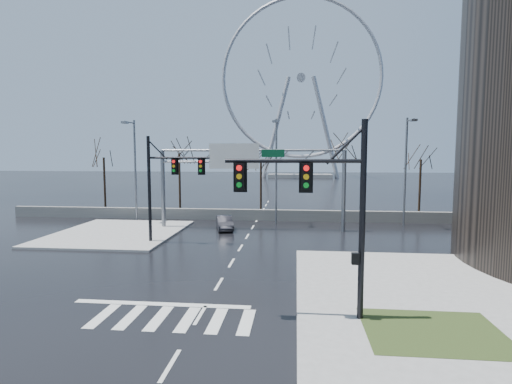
# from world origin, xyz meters

# --- Properties ---
(ground) EXTENTS (260.00, 260.00, 0.00)m
(ground) POSITION_xyz_m (0.00, 0.00, 0.00)
(ground) COLOR black
(ground) RESTS_ON ground
(sidewalk_right_ext) EXTENTS (12.00, 10.00, 0.15)m
(sidewalk_right_ext) POSITION_xyz_m (10.00, 2.00, 0.07)
(sidewalk_right_ext) COLOR gray
(sidewalk_right_ext) RESTS_ON ground
(sidewalk_far) EXTENTS (10.00, 12.00, 0.15)m
(sidewalk_far) POSITION_xyz_m (-11.00, 12.00, 0.07)
(sidewalk_far) COLOR gray
(sidewalk_far) RESTS_ON ground
(grass_strip) EXTENTS (5.00, 4.00, 0.02)m
(grass_strip) POSITION_xyz_m (9.00, -5.00, 0.15)
(grass_strip) COLOR #2A3717
(grass_strip) RESTS_ON sidewalk_near
(barrier_wall) EXTENTS (52.00, 0.50, 1.10)m
(barrier_wall) POSITION_xyz_m (0.00, 20.00, 0.55)
(barrier_wall) COLOR slate
(barrier_wall) RESTS_ON ground
(signal_mast_near) EXTENTS (5.52, 0.41, 8.00)m
(signal_mast_near) POSITION_xyz_m (5.14, -4.04, 4.87)
(signal_mast_near) COLOR black
(signal_mast_near) RESTS_ON ground
(signal_mast_far) EXTENTS (4.72, 0.41, 8.00)m
(signal_mast_far) POSITION_xyz_m (-5.87, 8.96, 4.83)
(signal_mast_far) COLOR black
(signal_mast_far) RESTS_ON ground
(sign_gantry) EXTENTS (16.36, 0.40, 7.60)m
(sign_gantry) POSITION_xyz_m (-0.38, 14.96, 5.18)
(sign_gantry) COLOR slate
(sign_gantry) RESTS_ON ground
(streetlight_left) EXTENTS (0.50, 2.55, 10.00)m
(streetlight_left) POSITION_xyz_m (-12.00, 18.16, 5.89)
(streetlight_left) COLOR slate
(streetlight_left) RESTS_ON ground
(streetlight_mid) EXTENTS (0.50, 2.55, 10.00)m
(streetlight_mid) POSITION_xyz_m (2.00, 18.16, 5.89)
(streetlight_mid) COLOR slate
(streetlight_mid) RESTS_ON ground
(streetlight_right) EXTENTS (0.50, 2.55, 10.00)m
(streetlight_right) POSITION_xyz_m (14.00, 18.16, 5.89)
(streetlight_right) COLOR slate
(streetlight_right) RESTS_ON ground
(tree_far_left) EXTENTS (3.50, 3.50, 7.00)m
(tree_far_left) POSITION_xyz_m (-18.00, 24.00, 5.57)
(tree_far_left) COLOR black
(tree_far_left) RESTS_ON ground
(tree_left) EXTENTS (3.75, 3.75, 7.50)m
(tree_left) POSITION_xyz_m (-9.00, 23.50, 5.98)
(tree_left) COLOR black
(tree_left) RESTS_ON ground
(tree_center) EXTENTS (3.25, 3.25, 6.50)m
(tree_center) POSITION_xyz_m (0.00, 24.50, 5.17)
(tree_center) COLOR black
(tree_center) RESTS_ON ground
(tree_right) EXTENTS (3.90, 3.90, 7.80)m
(tree_right) POSITION_xyz_m (9.00, 23.50, 6.22)
(tree_right) COLOR black
(tree_right) RESTS_ON ground
(tree_far_right) EXTENTS (3.40, 3.40, 6.80)m
(tree_far_right) POSITION_xyz_m (17.00, 24.00, 5.41)
(tree_far_right) COLOR black
(tree_far_right) RESTS_ON ground
(ferris_wheel) EXTENTS (45.00, 6.00, 50.91)m
(ferris_wheel) POSITION_xyz_m (5.00, 95.00, 26.13)
(ferris_wheel) COLOR gray
(ferris_wheel) RESTS_ON ground
(car) EXTENTS (2.24, 3.92, 1.22)m
(car) POSITION_xyz_m (-2.36, 14.68, 0.61)
(car) COLOR black
(car) RESTS_ON ground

